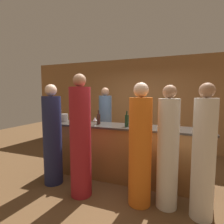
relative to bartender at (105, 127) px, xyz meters
name	(u,v)px	position (x,y,z in m)	size (l,w,h in m)	color
ground_plane	(124,178)	(0.74, -0.80, -0.87)	(14.00, 14.00, 0.00)	brown
back_wall	(145,104)	(0.74, 1.42, 0.53)	(8.00, 0.06, 2.80)	olive
bar_counter	(124,152)	(0.74, -0.80, -0.33)	(3.12, 0.63, 1.08)	brown
bartender	(105,127)	(0.00, 0.00, 0.00)	(0.32, 0.32, 1.86)	#4C6B93
guest_0	(140,149)	(1.20, -1.50, 0.00)	(0.34, 0.34, 1.86)	orange
guest_1	(168,151)	(1.59, -1.43, -0.02)	(0.31, 0.31, 1.82)	silver
guest_2	(81,140)	(0.23, -1.60, 0.07)	(0.35, 0.35, 2.01)	maroon
guest_3	(52,138)	(-0.47, -1.44, 0.00)	(0.34, 0.34, 1.87)	#1E234C
guest_4	(204,156)	(2.05, -1.51, -0.01)	(0.29, 0.29, 1.83)	silver
wine_bottle_0	(127,120)	(0.81, -0.87, 0.32)	(0.07, 0.07, 0.30)	black
wine_bottle_1	(99,119)	(0.20, -0.82, 0.32)	(0.07, 0.07, 0.29)	black
ice_bucket	(64,118)	(-0.72, -0.72, 0.29)	(0.16, 0.16, 0.17)	#9E9993
wine_glass_0	(131,120)	(0.86, -0.78, 0.33)	(0.06, 0.06, 0.16)	silver
wine_glass_1	(77,118)	(-0.16, -1.06, 0.34)	(0.07, 0.07, 0.18)	silver
wine_glass_2	(95,119)	(0.23, -1.06, 0.34)	(0.08, 0.08, 0.18)	silver
wine_glass_3	(137,122)	(1.04, -1.03, 0.33)	(0.06, 0.06, 0.17)	silver
wine_glass_4	(179,124)	(1.73, -0.99, 0.33)	(0.06, 0.06, 0.17)	silver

